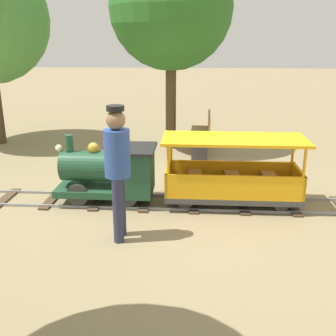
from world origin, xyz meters
name	(u,v)px	position (x,y,z in m)	size (l,w,h in m)	color
ground_plane	(168,203)	(0.00, 0.00, 0.00)	(60.00, 60.00, 0.00)	#8C7A56
track	(170,202)	(0.00, -0.02, 0.02)	(0.76, 5.70, 0.04)	gray
locomotive	(111,171)	(0.00, 0.83, 0.48)	(0.72, 1.45, 0.98)	#1E472D
passenger_car	(232,178)	(0.00, -0.92, 0.42)	(0.82, 2.00, 0.97)	#3F3F3F
conductor_person	(117,163)	(-1.12, 0.52, 0.96)	(0.30, 0.30, 1.62)	#282D47
park_bench	(203,133)	(2.86, -0.54, 0.42)	(1.31, 0.44, 0.82)	olive
oak_tree_far	(171,8)	(3.23, 0.16, 2.93)	(2.53, 2.53, 4.21)	#4C3823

